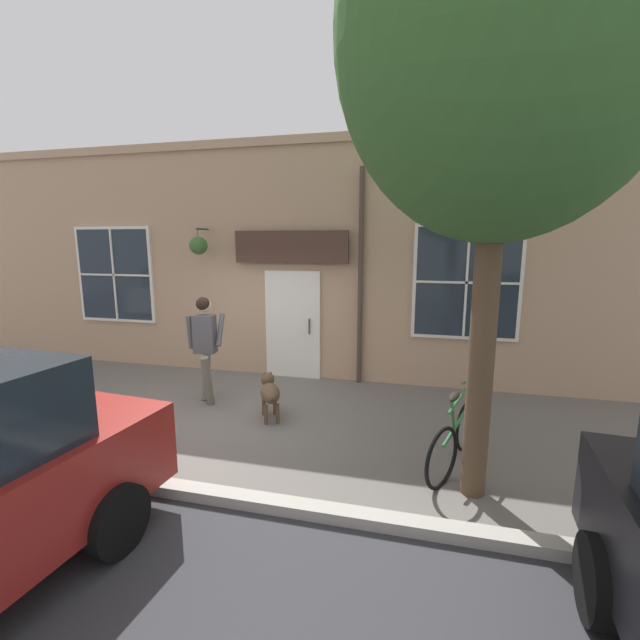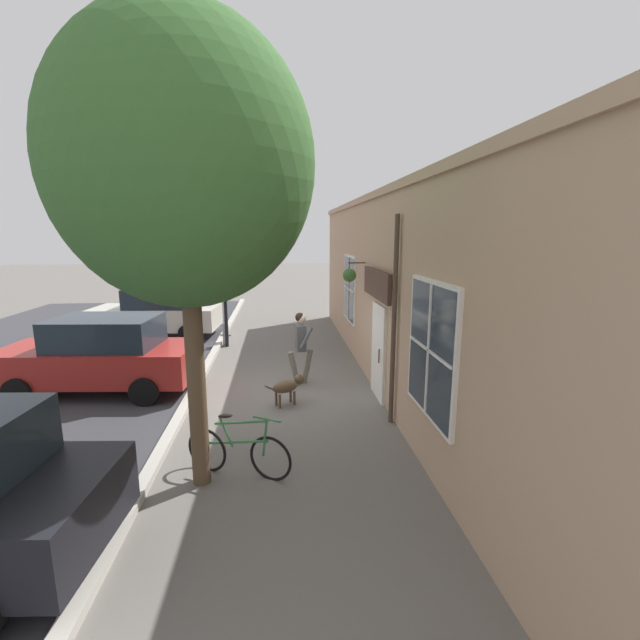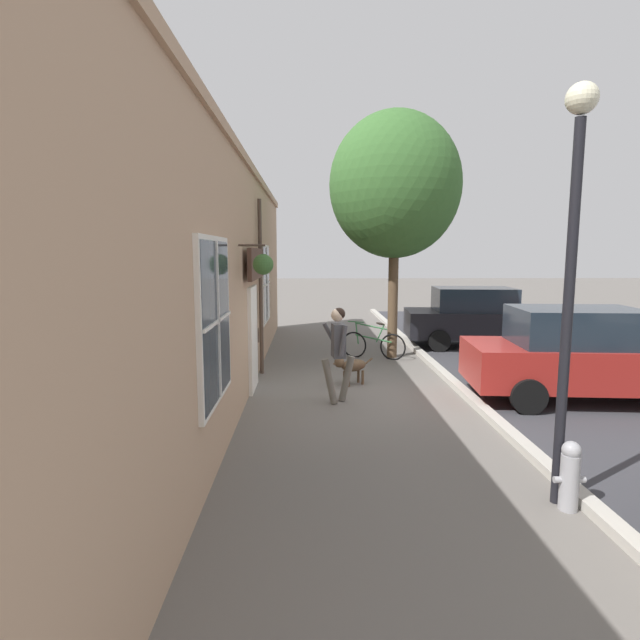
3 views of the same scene
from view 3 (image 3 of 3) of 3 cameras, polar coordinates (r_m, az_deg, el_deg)
The scene contains 10 objects.
ground_plane at distance 9.90m, azimuth 4.80°, elevation -8.54°, with size 90.00×90.00×0.00m, color #66605B.
storefront_facade at distance 9.56m, azimuth -9.18°, elevation 4.69°, with size 0.95×18.00×4.54m.
pedestrian_walking at distance 9.16m, azimuth 2.10°, elevation -2.90°, with size 0.65×0.55×1.78m.
dog_on_leash at distance 10.52m, azimuth 3.56°, elevation -5.21°, with size 0.91×0.53×0.65m.
street_tree_by_curb at distance 13.28m, azimuth 8.39°, elevation 14.70°, with size 3.37×3.03×6.33m.
leaning_bicycle at distance 13.21m, azimuth 6.09°, elevation -2.75°, with size 1.61×0.74×1.00m.
parked_car_mid_block at distance 10.53m, azimuth 27.87°, elevation -3.52°, with size 4.43×2.20×1.75m.
parked_car_far_end at distance 15.44m, azimuth 17.63°, elevation 0.32°, with size 4.43×2.20×1.75m.
street_lamp at distance 5.87m, azimuth 26.93°, elevation 8.69°, with size 0.32×0.32×4.46m.
fire_hydrant at distance 6.22m, azimuth 26.64°, elevation -15.53°, with size 0.34×0.20×0.77m.
Camera 3 is at (-1.04, -9.45, 2.76)m, focal length 28.00 mm.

